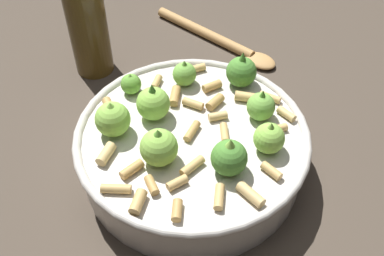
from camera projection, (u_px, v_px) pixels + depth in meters
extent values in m
plane|color=#42382D|center=(192.00, 166.00, 0.59)|extent=(2.40, 2.40, 0.00)
cylinder|color=beige|center=(192.00, 151.00, 0.57)|extent=(0.27, 0.27, 0.06)
torus|color=beige|center=(192.00, 134.00, 0.55)|extent=(0.28, 0.28, 0.01)
sphere|color=#75B247|center=(184.00, 74.00, 0.60)|extent=(0.03, 0.03, 0.03)
cone|color=#75B247|center=(184.00, 65.00, 0.59)|extent=(0.01, 0.01, 0.01)
sphere|color=#8CC64C|center=(113.00, 119.00, 0.53)|extent=(0.04, 0.04, 0.04)
cone|color=#8CC64C|center=(111.00, 107.00, 0.52)|extent=(0.02, 0.02, 0.01)
sphere|color=#4C8933|center=(241.00, 72.00, 0.59)|extent=(0.04, 0.04, 0.04)
cone|color=#4C8933|center=(243.00, 58.00, 0.58)|extent=(0.01, 0.01, 0.02)
sphere|color=#8CC64C|center=(269.00, 138.00, 0.52)|extent=(0.04, 0.04, 0.04)
cone|color=#8CC64C|center=(271.00, 127.00, 0.50)|extent=(0.02, 0.02, 0.01)
sphere|color=#609E38|center=(131.00, 84.00, 0.59)|extent=(0.03, 0.03, 0.03)
cone|color=#75B247|center=(130.00, 77.00, 0.58)|extent=(0.01, 0.01, 0.01)
sphere|color=#4C8933|center=(229.00, 158.00, 0.49)|extent=(0.04, 0.04, 0.04)
cone|color=#8CC64C|center=(230.00, 145.00, 0.48)|extent=(0.02, 0.02, 0.02)
sphere|color=#8CC64C|center=(159.00, 148.00, 0.50)|extent=(0.04, 0.04, 0.04)
cone|color=#609E38|center=(158.00, 135.00, 0.49)|extent=(0.02, 0.02, 0.02)
sphere|color=#8CC64C|center=(153.00, 104.00, 0.55)|extent=(0.04, 0.04, 0.04)
cone|color=#4C8933|center=(152.00, 90.00, 0.54)|extent=(0.02, 0.02, 0.02)
sphere|color=#75B247|center=(261.00, 107.00, 0.55)|extent=(0.03, 0.03, 0.03)
cone|color=#609E38|center=(263.00, 95.00, 0.54)|extent=(0.01, 0.01, 0.02)
cylinder|color=tan|center=(218.00, 116.00, 0.56)|extent=(0.02, 0.02, 0.01)
cylinder|color=tan|center=(116.00, 189.00, 0.48)|extent=(0.02, 0.03, 0.01)
cylinder|color=tan|center=(106.00, 154.00, 0.52)|extent=(0.03, 0.02, 0.01)
cylinder|color=tan|center=(192.00, 134.00, 0.54)|extent=(0.03, 0.02, 0.01)
cylinder|color=tan|center=(178.00, 183.00, 0.49)|extent=(0.02, 0.02, 0.01)
cylinder|color=tan|center=(192.00, 166.00, 0.51)|extent=(0.03, 0.03, 0.01)
cylinder|color=tan|center=(219.00, 197.00, 0.48)|extent=(0.03, 0.01, 0.01)
cylinder|color=tan|center=(197.00, 69.00, 0.62)|extent=(0.02, 0.02, 0.01)
cylinder|color=tan|center=(177.00, 210.00, 0.47)|extent=(0.02, 0.01, 0.01)
cylinder|color=tan|center=(251.00, 194.00, 0.48)|extent=(0.03, 0.03, 0.01)
cylinder|color=tan|center=(193.00, 104.00, 0.57)|extent=(0.02, 0.03, 0.01)
cylinder|color=tan|center=(286.00, 114.00, 0.56)|extent=(0.02, 0.03, 0.01)
cylinder|color=tan|center=(245.00, 97.00, 0.58)|extent=(0.01, 0.03, 0.01)
cylinder|color=tan|center=(224.00, 133.00, 0.54)|extent=(0.03, 0.02, 0.01)
cylinder|color=tan|center=(157.00, 82.00, 0.60)|extent=(0.02, 0.01, 0.01)
cylinder|color=tan|center=(138.00, 202.00, 0.47)|extent=(0.03, 0.01, 0.01)
cylinder|color=tan|center=(110.00, 108.00, 0.57)|extent=(0.03, 0.03, 0.01)
cylinder|color=tan|center=(271.00, 171.00, 0.50)|extent=(0.02, 0.03, 0.01)
cylinder|color=tan|center=(215.00, 102.00, 0.58)|extent=(0.03, 0.02, 0.01)
cylinder|color=tan|center=(212.00, 86.00, 0.60)|extent=(0.02, 0.03, 0.01)
cylinder|color=tan|center=(278.00, 129.00, 0.54)|extent=(0.02, 0.02, 0.01)
cylinder|color=tan|center=(152.00, 185.00, 0.49)|extent=(0.02, 0.02, 0.01)
cylinder|color=tan|center=(132.00, 169.00, 0.50)|extent=(0.03, 0.02, 0.01)
cylinder|color=tan|center=(175.00, 96.00, 0.58)|extent=(0.03, 0.01, 0.01)
cylinder|color=tan|center=(270.00, 97.00, 0.58)|extent=(0.02, 0.03, 0.01)
cylinder|color=#4C3814|center=(88.00, 27.00, 0.67)|extent=(0.06, 0.06, 0.15)
cylinder|color=#B2844C|center=(204.00, 32.00, 0.78)|extent=(0.11, 0.18, 0.02)
ellipsoid|color=#B2844C|center=(260.00, 61.00, 0.73)|extent=(0.06, 0.06, 0.01)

